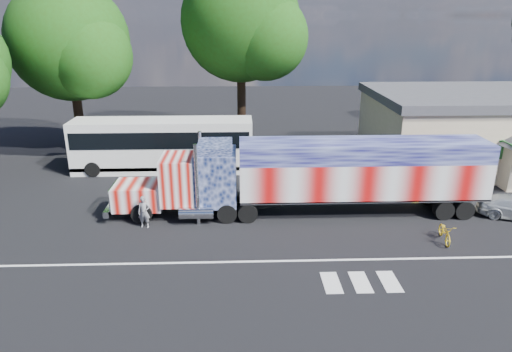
{
  "coord_description": "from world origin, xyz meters",
  "views": [
    {
      "loc": [
        -0.84,
        -20.75,
        10.29
      ],
      "look_at": [
        0.0,
        3.0,
        1.9
      ],
      "focal_mm": 32.0,
      "sensor_mm": 36.0,
      "label": 1
    }
  ],
  "objects_px": {
    "coach_bus": "(163,144)",
    "woman": "(144,212)",
    "semi_truck": "(316,174)",
    "tree_n_mid": "(243,22)",
    "bicycle": "(445,232)",
    "tree_nw_a": "(71,42)"
  },
  "relations": [
    {
      "from": "bicycle",
      "to": "tree_n_mid",
      "type": "bearing_deg",
      "value": 126.2
    },
    {
      "from": "bicycle",
      "to": "tree_nw_a",
      "type": "distance_m",
      "value": 28.29
    },
    {
      "from": "semi_truck",
      "to": "tree_n_mid",
      "type": "distance_m",
      "value": 16.72
    },
    {
      "from": "semi_truck",
      "to": "coach_bus",
      "type": "relative_size",
      "value": 1.65
    },
    {
      "from": "bicycle",
      "to": "tree_n_mid",
      "type": "relative_size",
      "value": 0.12
    },
    {
      "from": "semi_truck",
      "to": "woman",
      "type": "xyz_separation_m",
      "value": [
        -8.98,
        -1.54,
        -1.39
      ]
    },
    {
      "from": "coach_bus",
      "to": "bicycle",
      "type": "distance_m",
      "value": 18.92
    },
    {
      "from": "coach_bus",
      "to": "bicycle",
      "type": "relative_size",
      "value": 6.81
    },
    {
      "from": "semi_truck",
      "to": "tree_n_mid",
      "type": "relative_size",
      "value": 1.4
    },
    {
      "from": "semi_truck",
      "to": "tree_n_mid",
      "type": "bearing_deg",
      "value": 104.53
    },
    {
      "from": "woman",
      "to": "bicycle",
      "type": "xyz_separation_m",
      "value": [
        14.72,
        -2.05,
        -0.37
      ]
    },
    {
      "from": "bicycle",
      "to": "tree_nw_a",
      "type": "bearing_deg",
      "value": 152.95
    },
    {
      "from": "semi_truck",
      "to": "bicycle",
      "type": "bearing_deg",
      "value": -32.07
    },
    {
      "from": "semi_truck",
      "to": "woman",
      "type": "height_order",
      "value": "semi_truck"
    },
    {
      "from": "tree_n_mid",
      "to": "semi_truck",
      "type": "bearing_deg",
      "value": -75.47
    },
    {
      "from": "coach_bus",
      "to": "woman",
      "type": "relative_size",
      "value": 7.3
    },
    {
      "from": "coach_bus",
      "to": "tree_nw_a",
      "type": "height_order",
      "value": "tree_nw_a"
    },
    {
      "from": "woman",
      "to": "tree_nw_a",
      "type": "height_order",
      "value": "tree_nw_a"
    },
    {
      "from": "bicycle",
      "to": "tree_nw_a",
      "type": "relative_size",
      "value": 0.14
    },
    {
      "from": "coach_bus",
      "to": "tree_nw_a",
      "type": "relative_size",
      "value": 0.96
    },
    {
      "from": "semi_truck",
      "to": "bicycle",
      "type": "height_order",
      "value": "semi_truck"
    },
    {
      "from": "tree_nw_a",
      "to": "tree_n_mid",
      "type": "height_order",
      "value": "tree_n_mid"
    }
  ]
}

